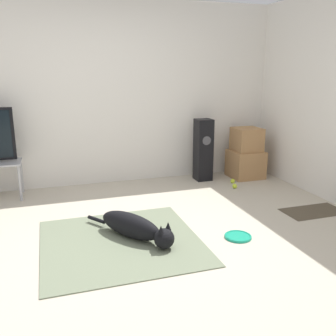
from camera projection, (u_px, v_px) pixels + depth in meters
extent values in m
plane|color=#BCB29E|center=(137.00, 242.00, 3.59)|extent=(12.00, 12.00, 0.00)
cube|color=silver|center=(99.00, 94.00, 5.19)|extent=(8.00, 0.06, 2.55)
cube|color=slate|center=(121.00, 242.00, 3.58)|extent=(1.48, 1.48, 0.01)
ellipsoid|color=black|center=(130.00, 225.00, 3.66)|extent=(0.59, 0.73, 0.24)
sphere|color=black|center=(164.00, 239.00, 3.41)|extent=(0.19, 0.19, 0.19)
cone|color=black|center=(168.00, 226.00, 3.42)|extent=(0.06, 0.06, 0.09)
cone|color=black|center=(161.00, 230.00, 3.34)|extent=(0.06, 0.06, 0.09)
cylinder|color=black|center=(96.00, 220.00, 3.96)|extent=(0.17, 0.22, 0.04)
cylinder|color=#199E7A|center=(238.00, 237.00, 3.68)|extent=(0.27, 0.27, 0.02)
torus|color=#199E7A|center=(238.00, 236.00, 3.68)|extent=(0.26, 0.26, 0.02)
cube|color=#A87A4C|center=(245.00, 164.00, 5.73)|extent=(0.47, 0.46, 0.41)
cube|color=#A87A4C|center=(247.00, 139.00, 5.64)|extent=(0.39, 0.39, 0.35)
cube|color=black|center=(203.00, 150.00, 5.53)|extent=(0.23, 0.23, 0.91)
cylinder|color=#4C4C51|center=(207.00, 141.00, 5.38)|extent=(0.13, 0.00, 0.13)
cylinder|color=#A8A8AD|center=(20.00, 183.00, 4.67)|extent=(0.04, 0.04, 0.46)
cylinder|color=#A8A8AD|center=(22.00, 176.00, 5.01)|extent=(0.04, 0.04, 0.46)
sphere|color=#C6E033|center=(233.00, 181.00, 5.45)|extent=(0.07, 0.07, 0.07)
sphere|color=#C6E033|center=(235.00, 186.00, 5.21)|extent=(0.07, 0.07, 0.07)
cube|color=#4C4233|center=(314.00, 211.00, 4.36)|extent=(0.72, 0.39, 0.01)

